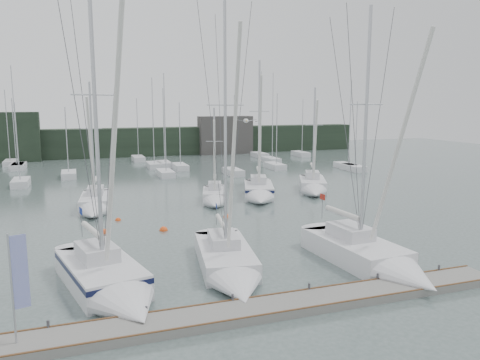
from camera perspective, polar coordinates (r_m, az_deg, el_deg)
name	(u,v)px	position (r m, az deg, el deg)	size (l,w,h in m)	color
ground	(243,274)	(26.85, 0.43, -11.35)	(160.00, 160.00, 0.00)	#4A5A56
dock	(280,306)	(22.49, 4.91, -15.10)	(24.00, 2.00, 0.40)	slate
far_treeline	(126,142)	(86.32, -13.71, 4.50)	(90.00, 4.00, 5.00)	black
far_building_left	(0,137)	(84.58, -27.25, 4.65)	(12.00, 3.00, 8.00)	black
far_building_right	(225,135)	(87.92, -1.80, 5.50)	(10.00, 3.00, 7.00)	#413E3C
mast_forest	(158,166)	(68.00, -9.99, 1.65)	(59.73, 27.39, 14.89)	silver
sailboat_near_left	(112,285)	(24.39, -15.37, -12.22)	(5.31, 10.17, 16.72)	silver
sailboat_near_center	(231,269)	(26.06, -1.15, -10.78)	(4.47, 10.45, 15.97)	silver
sailboat_near_right	(378,261)	(28.10, 16.48, -9.47)	(3.92, 10.57, 15.97)	silver
sailboat_mid_b	(95,206)	(42.97, -17.30, -3.02)	(3.33, 8.26, 12.12)	silver
sailboat_mid_c	(215,198)	(44.52, -3.08, -2.23)	(4.05, 7.03, 9.75)	silver
sailboat_mid_d	(259,193)	(46.42, 2.35, -1.58)	(5.37, 8.62, 14.49)	silver
sailboat_mid_e	(313,187)	(50.38, 8.93, -0.89)	(5.82, 8.63, 11.93)	silver
buoy_a	(164,230)	(35.87, -9.30, -6.09)	(0.63, 0.63, 0.63)	#E74914
buoy_b	(227,217)	(39.39, -1.60, -4.57)	(0.60, 0.60, 0.60)	#E74914
buoy_c	(104,233)	(36.15, -16.21, -6.23)	(0.64, 0.64, 0.64)	#E74914
dock_banner	(17,278)	(19.93, -25.52, -10.75)	(0.64, 0.23, 4.34)	#ADAFB5
seagull	(246,121)	(23.32, 0.73, 7.24)	(1.07, 0.50, 0.21)	silver
buoy_d	(118,220)	(39.65, -14.65, -4.78)	(0.47, 0.47, 0.47)	#E74914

